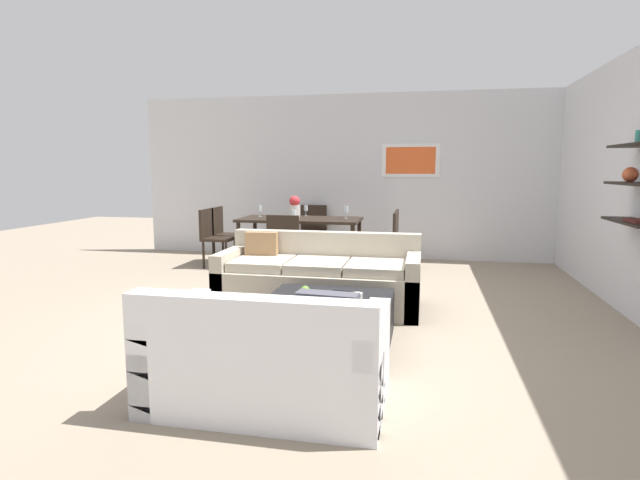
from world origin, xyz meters
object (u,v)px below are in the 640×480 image
Objects in this scene: dining_chair_left_near at (214,234)px; wine_glass_head at (306,209)px; wine_glass_right_far at (346,210)px; decorative_bowl at (337,297)px; dining_chair_right_far at (389,235)px; centerpiece_vase at (295,207)px; sofa_beige at (319,280)px; dining_table at (300,223)px; coffee_table at (328,321)px; dining_chair_left_far at (224,231)px; dining_chair_right_near at (387,239)px; dining_chair_head at (312,228)px; dining_chair_foot at (285,242)px; loveseat_white at (269,359)px; apple_on_coffee_table at (305,290)px; wine_glass_left_far at (259,209)px; candle_jar at (358,297)px; wine_glass_foot at (294,213)px.

dining_chair_left_near is 5.24× the size of wine_glass_head.
decorative_bowl is at bearing -82.38° from wine_glass_right_far.
wine_glass_head is at bearing 172.32° from dining_chair_right_far.
sofa_beige is at bearing -68.96° from centerpiece_vase.
dining_chair_left_near is (-1.31, -0.19, -0.17)m from dining_table.
dining_table is at bearing 108.00° from coffee_table.
dining_chair_left_far is (-2.43, 3.40, 0.09)m from decorative_bowl.
dining_chair_right_near is 1.00× the size of dining_chair_left_near.
dining_chair_head and dining_chair_foot have the same top height.
sofa_beige is 1.45× the size of loveseat_white.
apple_on_coffee_table is at bearing -56.96° from dining_chair_left_far.
loveseat_white is 4.72m from dining_chair_left_near.
wine_glass_right_far is (-0.21, 4.47, 0.59)m from loveseat_white.
dining_chair_left_far is at bearing 173.56° from centerpiece_vase.
dining_chair_head reaches higher than loveseat_white.
wine_glass_left_far is 0.54× the size of centerpiece_vase.
dining_chair_foot reaches higher than candle_jar.
apple_on_coffee_table is at bearing -73.85° from centerpiece_vase.
dining_chair_head is (-1.12, 4.05, 0.09)m from decorative_bowl.
coffee_table is at bearing 156.89° from decorative_bowl.
candle_jar is 4.22m from dining_chair_head.
coffee_table is 3.01m from dining_chair_right_near.
candle_jar is at bearing -52.44° from dining_chair_left_far.
wine_glass_head reaches higher than dining_chair_head.
centerpiece_vase is at bearing 103.01° from wine_glass_foot.
coffee_table is 7.02× the size of wine_glass_foot.
sofa_beige reaches higher than coffee_table.
wine_glass_head is (-1.29, 3.55, 0.45)m from candle_jar.
loveseat_white is 4.51m from wine_glass_right_far.
wine_glass_foot is (1.31, -0.56, 0.35)m from dining_chair_left_far.
wine_glass_right_far reaches higher than wine_glass_left_far.
wine_glass_head reaches higher than wine_glass_foot.
centerpiece_vase is at bearing 96.30° from dining_chair_foot.
dining_table is at bearing -171.59° from dining_chair_right_far.
wine_glass_head is (-0.00, 1.21, 0.36)m from dining_chair_foot.
dining_chair_foot is 0.99m from centerpiece_vase.
wine_glass_right_far is 1.20× the size of wine_glass_foot.
dining_chair_foot is (-0.88, 3.53, 0.21)m from loveseat_white.
wine_glass_head is at bearing 106.22° from coffee_table.
loveseat_white is 4.43× the size of centerpiece_vase.
centerpiece_vase is at bearing -97.21° from dining_chair_head.
candle_jar is 3.96m from dining_chair_left_near.
wine_glass_right_far is at bearing -172.21° from dining_chair_right_far.
candle_jar reaches higher than decorative_bowl.
dining_chair_right_far is at bearing 90.00° from dining_chair_right_near.
wine_glass_foot reaches higher than dining_chair_right_near.
dining_table is at bearing -171.01° from wine_glass_right_far.
loveseat_white is 1.36× the size of coffee_table.
dining_chair_head is at bearing 26.16° from dining_chair_left_far.
dining_chair_left_near is (-1.31, 0.64, 0.00)m from dining_chair_foot.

